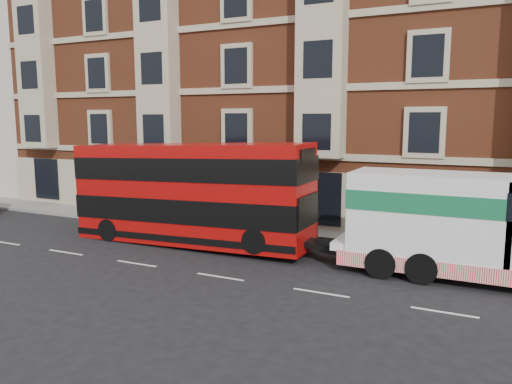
# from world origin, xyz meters

# --- Properties ---
(ground) EXTENTS (120.00, 120.00, 0.00)m
(ground) POSITION_xyz_m (0.00, 0.00, 0.00)
(ground) COLOR black
(ground) RESTS_ON ground
(sidewalk) EXTENTS (90.00, 3.00, 0.15)m
(sidewalk) POSITION_xyz_m (0.00, 7.50, 0.07)
(sidewalk) COLOR slate
(sidewalk) RESTS_ON ground
(victorian_terrace) EXTENTS (45.00, 12.00, 20.40)m
(victorian_terrace) POSITION_xyz_m (0.50, 15.00, 10.07)
(victorian_terrace) COLOR brown
(victorian_terrace) RESTS_ON ground
(cream_block) EXTENTS (16.00, 10.00, 16.80)m
(cream_block) POSITION_xyz_m (-30.00, 14.00, 8.34)
(cream_block) COLOR beige
(cream_block) RESTS_ON ground
(lamp_post_west) EXTENTS (0.35, 0.15, 4.35)m
(lamp_post_west) POSITION_xyz_m (-6.00, 6.20, 2.68)
(lamp_post_west) COLOR black
(lamp_post_west) RESTS_ON sidewalk
(double_decker_bus) EXTENTS (11.80, 2.71, 4.78)m
(double_decker_bus) POSITION_xyz_m (-3.78, 3.74, 2.53)
(double_decker_bus) COLOR #A40A09
(double_decker_bus) RESTS_ON ground
(tow_truck) EXTENTS (9.45, 2.79, 3.94)m
(tow_truck) POSITION_xyz_m (8.28, 3.74, 2.09)
(tow_truck) COLOR white
(tow_truck) RESTS_ON ground
(pedestrian) EXTENTS (0.83, 0.75, 1.90)m
(pedestrian) POSITION_xyz_m (-10.88, 7.59, 1.10)
(pedestrian) COLOR #1B1F36
(pedestrian) RESTS_ON sidewalk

